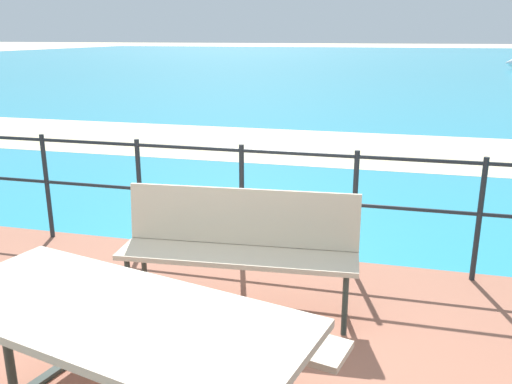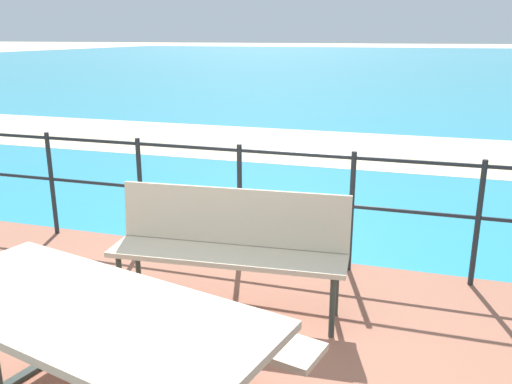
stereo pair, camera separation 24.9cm
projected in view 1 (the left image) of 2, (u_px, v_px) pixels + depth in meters
sea_water at (380, 62)px, 39.78m from camera, size 90.00×90.00×0.01m
beach_strip at (321, 147)px, 9.91m from camera, size 54.00×3.25×0.01m
picnic_table at (117, 343)px, 2.45m from camera, size 2.09×1.80×0.76m
park_bench at (239, 239)px, 3.82m from camera, size 1.71×0.54×0.89m
railing_fence at (242, 189)px, 4.72m from camera, size 5.94×0.04×1.03m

